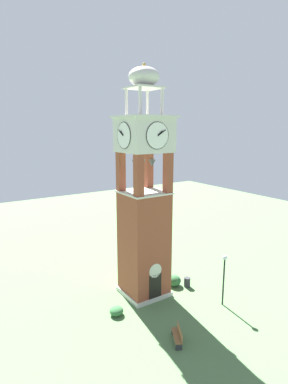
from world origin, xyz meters
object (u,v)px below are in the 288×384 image
trash_bin (187,282)px  clock_tower (144,208)px  lamp_post (224,271)px  park_bench (178,335)px

trash_bin → clock_tower: bearing=162.5°
lamp_post → trash_bin: bearing=97.3°
park_bench → trash_bin: bearing=44.4°
clock_tower → park_bench: clock_tower is taller
park_bench → lamp_post: (5.50, 1.44, 2.25)m
park_bench → lamp_post: lamp_post is taller
park_bench → trash_bin: size_ratio=2.02×
park_bench → trash_bin: 7.07m
trash_bin → park_bench: bearing=-135.6°
clock_tower → trash_bin: size_ratio=21.90×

